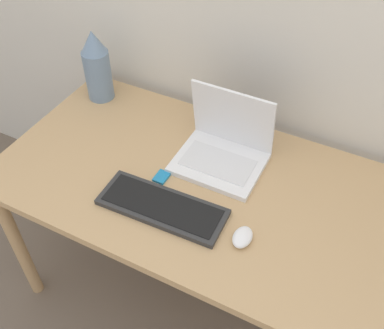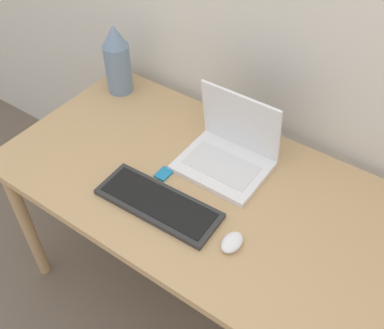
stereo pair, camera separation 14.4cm
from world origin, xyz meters
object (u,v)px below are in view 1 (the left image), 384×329
Objects in this scene: laptop at (224,147)px; mp3_player at (162,177)px; keyboard at (162,207)px; mouse at (242,237)px; vase at (97,66)px.

mp3_player is at bearing -129.03° from laptop.
mouse is (0.27, 0.00, 0.01)m from keyboard.
mouse reaches higher than keyboard.
laptop is 1.01× the size of vase.
mp3_player is (-0.07, 0.12, -0.01)m from keyboard.
laptop is at bearing 123.54° from mouse.
laptop is at bearing -10.59° from vase.
laptop is 3.55× the size of mouse.
laptop is 0.62m from vase.
laptop is 0.24m from mp3_player.
mouse reaches higher than mp3_player.
vase is at bearing 152.89° from mouse.
mouse is 0.36m from mp3_player.
laptop is at bearing 75.51° from keyboard.
laptop is 5.21× the size of mp3_player.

